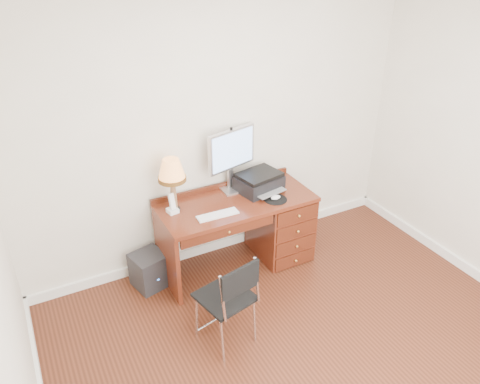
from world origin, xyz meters
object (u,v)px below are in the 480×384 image
desk (264,222)px  phone (172,207)px  chair (228,295)px  monitor (232,153)px  printer (259,182)px  leg_lamp (172,173)px  equipment_box (149,270)px

desk → phone: (-0.93, 0.08, 0.39)m
phone → chair: size_ratio=0.23×
monitor → printer: bearing=-47.5°
phone → desk: bearing=-14.5°
printer → phone: phone is taller
leg_lamp → phone: leg_lamp is taller
desk → printer: size_ratio=3.17×
chair → phone: bearing=81.2°
phone → equipment_box: phone is taller
phone → chair: (0.07, -0.99, -0.30)m
leg_lamp → chair: 1.20m
printer → leg_lamp: 0.92m
printer → phone: (-0.91, -0.01, -0.03)m
leg_lamp → chair: (0.04, -1.03, -0.62)m
desk → chair: bearing=-133.3°
printer → phone: size_ratio=2.42×
desk → printer: bearing=106.2°
desk → phone: size_ratio=7.68×
phone → equipment_box: (-0.27, 0.02, -0.63)m
leg_lamp → phone: size_ratio=2.64×
leg_lamp → equipment_box: leg_lamp is taller
monitor → phone: size_ratio=3.22×
printer → leg_lamp: leg_lamp is taller
monitor → printer: monitor is taller
monitor → desk: bearing=-57.8°
printer → leg_lamp: size_ratio=0.92×
monitor → chair: (-0.62, -1.14, -0.64)m
equipment_box → leg_lamp: bearing=-11.5°
printer → monitor: bearing=136.3°
monitor → phone: bearing=177.3°
monitor → chair: bearing=-133.4°
monitor → phone: (-0.69, -0.15, -0.34)m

